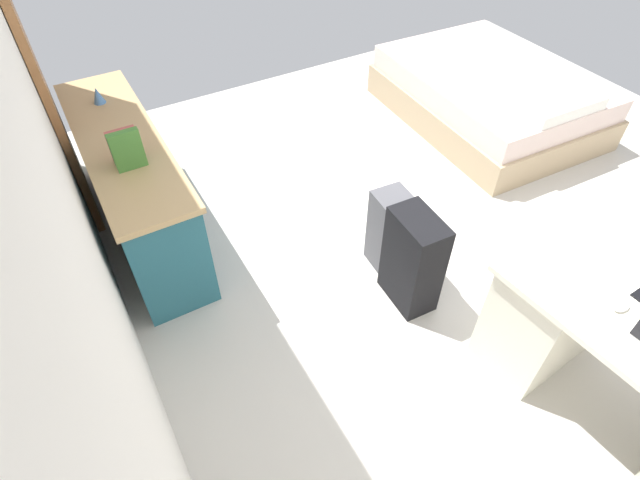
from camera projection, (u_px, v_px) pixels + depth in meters
The scene contains 11 objects.
ground_plane at pixel (467, 246), 3.58m from camera, with size 5.89×5.89×0.00m, color beige.
wall_back at pixel (60, 216), 1.82m from camera, with size 4.89×0.10×2.67m, color silver.
door_wooden at pixel (38, 76), 3.23m from camera, with size 0.88×0.05×2.04m, color #936038.
desk at pixel (632, 376), 2.42m from camera, with size 1.49×0.78×0.74m.
credenza at pixel (135, 187), 3.42m from camera, with size 1.80×0.48×0.79m.
bed at pixel (489, 96), 4.59m from camera, with size 1.96×1.48×0.58m.
suitcase_black at pixel (413, 261), 3.02m from camera, with size 0.36×0.22×0.67m, color black.
suitcase_spare_grey at pixel (395, 237), 3.23m from camera, with size 0.36×0.22×0.58m, color #4C4C51.
computer_mouse at pixel (622, 305), 2.26m from camera, with size 0.06×0.10×0.03m, color white.
book_row at pixel (126, 148), 2.87m from camera, with size 0.15×0.17×0.24m.
figurine_small at pixel (98, 95), 3.40m from camera, with size 0.08×0.08×0.11m, color #4C7FBF.
Camera 1 is at (-1.64, 2.15, 2.57)m, focal length 28.18 mm.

